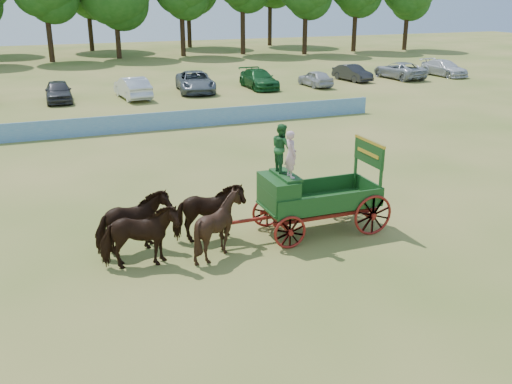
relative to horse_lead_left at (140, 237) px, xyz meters
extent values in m
plane|color=#A78A4B|center=(6.07, -0.81, -0.96)|extent=(160.00, 160.00, 0.00)
imported|color=black|center=(0.00, 0.00, 0.00)|extent=(2.38, 1.28, 1.93)
imported|color=black|center=(0.00, 1.10, 0.00)|extent=(2.47, 1.58, 1.93)
imported|color=black|center=(2.40, 0.00, 0.00)|extent=(1.95, 1.78, 1.93)
imported|color=black|center=(2.40, 1.10, 0.00)|extent=(2.35, 1.20, 1.93)
cube|color=maroon|center=(4.60, 0.55, -0.36)|extent=(0.12, 2.00, 0.12)
cube|color=maroon|center=(7.60, 0.55, -0.36)|extent=(0.12, 2.00, 0.12)
cube|color=maroon|center=(6.10, 0.00, -0.24)|extent=(3.80, 0.10, 0.12)
cube|color=maroon|center=(6.10, 1.10, -0.24)|extent=(3.80, 0.10, 0.12)
cube|color=maroon|center=(3.70, 0.55, -0.21)|extent=(2.80, 0.09, 0.09)
cube|color=#1C4B19|center=(6.10, 0.55, 0.04)|extent=(3.80, 1.80, 0.10)
cube|color=#1C4B19|center=(6.10, -0.33, 0.34)|extent=(3.80, 0.06, 0.55)
cube|color=#1C4B19|center=(6.10, 1.43, 0.34)|extent=(3.80, 0.06, 0.55)
cube|color=#1C4B19|center=(7.98, 0.55, 0.34)|extent=(0.06, 1.80, 0.55)
cube|color=#1C4B19|center=(4.60, 0.55, 0.59)|extent=(0.85, 1.70, 1.05)
cube|color=#1C4B19|center=(4.85, 0.55, 1.16)|extent=(0.55, 1.50, 0.08)
cube|color=#1C4B19|center=(4.22, 0.55, 0.39)|extent=(0.10, 1.60, 0.65)
cube|color=#1C4B19|center=(4.40, 0.55, 0.09)|extent=(0.55, 1.60, 0.06)
cube|color=#1C4B19|center=(7.90, -0.25, 0.99)|extent=(0.08, 0.08, 1.80)
cube|color=#1C4B19|center=(7.90, 1.35, 0.99)|extent=(0.08, 0.08, 1.80)
cube|color=#1C4B19|center=(7.90, 0.55, 1.59)|extent=(0.07, 1.75, 0.75)
cube|color=gold|center=(7.90, 0.55, 1.99)|extent=(0.08, 1.80, 0.09)
cube|color=gold|center=(7.86, 0.55, 1.59)|extent=(0.02, 1.30, 0.12)
torus|color=maroon|center=(4.60, -0.40, -0.41)|extent=(1.09, 0.09, 1.09)
torus|color=maroon|center=(4.60, 1.50, -0.41)|extent=(1.09, 0.09, 1.09)
torus|color=maroon|center=(7.60, -0.40, -0.26)|extent=(1.39, 0.09, 1.39)
torus|color=maroon|center=(7.60, 1.50, -0.26)|extent=(1.39, 0.09, 1.39)
imported|color=beige|center=(4.85, 0.20, 1.94)|extent=(0.36, 0.54, 1.49)
imported|color=#24612D|center=(4.85, 0.90, 1.98)|extent=(0.59, 0.76, 1.56)
cube|color=#2170B4|center=(5.07, 17.19, -0.44)|extent=(26.00, 0.08, 1.05)
imported|color=#333338|center=(-0.74, 28.80, -0.20)|extent=(1.91, 4.55, 1.54)
imported|color=silver|center=(4.55, 28.21, -0.15)|extent=(2.24, 5.11, 1.63)
imported|color=slate|center=(9.75, 29.37, -0.14)|extent=(3.50, 6.21, 1.64)
imported|color=#144C1E|center=(15.20, 29.30, -0.20)|extent=(2.22, 5.31, 1.53)
imported|color=#B2B2B7|center=(20.03, 28.43, -0.27)|extent=(1.78, 4.10, 1.38)
imported|color=#262628|center=(24.61, 30.13, -0.25)|extent=(2.08, 4.47, 1.42)
imported|color=#999EA5|center=(29.42, 29.83, -0.20)|extent=(2.98, 5.67, 1.52)
imported|color=silver|center=(34.41, 29.72, -0.22)|extent=(2.50, 5.28, 1.49)
cylinder|color=#382314|center=(-0.06, 55.41, 1.48)|extent=(0.60, 0.60, 4.89)
cylinder|color=#382314|center=(7.67, 56.33, 1.21)|extent=(0.60, 0.60, 4.35)
cylinder|color=#382314|center=(15.56, 56.07, 1.45)|extent=(0.60, 0.60, 4.84)
cylinder|color=#382314|center=(23.31, 55.57, 1.79)|extent=(0.60, 0.60, 5.51)
cylinder|color=#382314|center=(30.68, 52.65, 1.46)|extent=(0.60, 0.60, 4.85)
cylinder|color=#382314|center=(38.48, 53.63, 1.53)|extent=(0.60, 0.60, 4.99)
cylinder|color=#382314|center=(46.14, 52.93, 1.27)|extent=(0.60, 0.60, 4.47)
cylinder|color=#382314|center=(5.61, 67.13, 1.66)|extent=(0.60, 0.60, 5.25)
cylinder|color=#382314|center=(19.35, 67.24, 1.74)|extent=(0.60, 0.60, 5.41)
cylinder|color=#382314|center=(31.34, 65.94, 2.03)|extent=(0.60, 0.60, 5.99)
camera|label=1|loc=(-2.30, -15.30, 6.71)|focal=40.00mm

